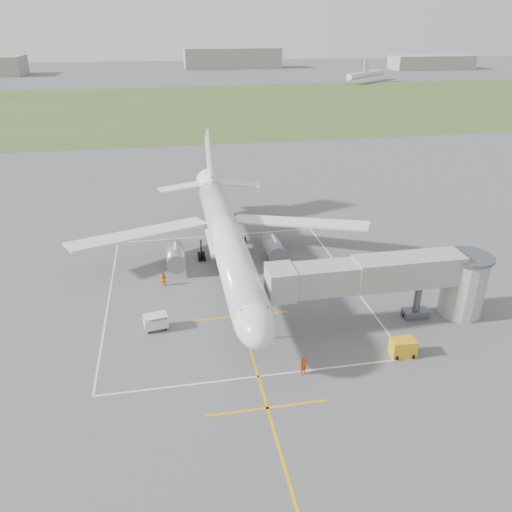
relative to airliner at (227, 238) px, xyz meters
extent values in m
plane|color=#525254|center=(0.00, -0.75, -4.39)|extent=(700.00, 700.00, 0.00)
cube|color=#3A5A27|center=(0.00, 129.25, -4.38)|extent=(700.00, 120.00, 0.02)
cube|color=orange|center=(0.00, -5.75, -4.38)|extent=(0.25, 60.00, 0.01)
cube|color=orange|center=(0.00, -24.75, -4.38)|extent=(10.00, 0.25, 0.01)
cube|color=orange|center=(0.00, -10.75, -4.38)|extent=(10.00, 0.25, 0.01)
cube|color=silver|center=(0.00, 11.25, -4.38)|extent=(28.00, 0.20, 0.01)
cube|color=silver|center=(0.00, -20.75, -4.38)|extent=(28.00, 0.20, 0.01)
cube|color=silver|center=(-14.00, -4.75, -4.38)|extent=(0.20, 32.00, 0.01)
cube|color=silver|center=(14.00, -4.75, -4.38)|extent=(0.20, 32.00, 0.01)
cylinder|color=silver|center=(0.00, -0.75, 0.11)|extent=(3.80, 36.00, 3.80)
ellipsoid|color=silver|center=(0.00, -18.75, 0.11)|extent=(3.80, 7.22, 3.80)
cube|color=black|center=(0.00, -19.65, 1.16)|extent=(2.40, 1.60, 0.99)
cone|color=silver|center=(0.00, 19.75, 0.51)|extent=(3.80, 6.00, 3.80)
cube|color=silver|center=(10.50, 5.25, -0.74)|extent=(17.93, 11.24, 1.23)
cube|color=silver|center=(-10.50, 5.25, -0.74)|extent=(17.93, 11.24, 1.23)
cube|color=silver|center=(0.00, 2.25, -1.44)|extent=(4.20, 8.00, 0.50)
cube|color=silver|center=(0.00, 20.45, 4.81)|extent=(0.30, 7.89, 8.65)
cube|color=silver|center=(0.00, 18.25, 1.81)|extent=(0.35, 5.00, 1.20)
cube|color=silver|center=(4.20, 19.45, 0.71)|extent=(7.85, 5.03, 0.20)
cube|color=silver|center=(-4.20, 19.45, 0.71)|extent=(7.85, 5.03, 0.20)
cylinder|color=gray|center=(6.20, 1.75, -2.49)|extent=(2.30, 4.20, 2.30)
cube|color=silver|center=(6.20, 1.45, -1.69)|extent=(0.25, 2.40, 1.20)
cylinder|color=gray|center=(-6.20, 1.75, -2.49)|extent=(2.30, 4.20, 2.30)
cube|color=silver|center=(-6.20, 1.45, -1.69)|extent=(0.25, 2.40, 1.20)
cylinder|color=black|center=(0.00, -15.25, -3.09)|extent=(0.18, 0.18, 2.60)
cylinder|color=black|center=(-0.11, -15.25, -3.99)|extent=(0.28, 0.80, 0.80)
cylinder|color=black|center=(0.11, -15.25, -3.99)|extent=(0.28, 0.80, 0.80)
cylinder|color=black|center=(2.90, 3.75, -2.99)|extent=(0.22, 0.22, 2.80)
cylinder|color=black|center=(2.62, 3.40, -3.91)|extent=(0.32, 0.96, 0.96)
cylinder|color=black|center=(3.18, 3.40, -3.91)|extent=(0.32, 0.96, 0.96)
cylinder|color=black|center=(2.62, 4.10, -3.91)|extent=(0.32, 0.96, 0.96)
cylinder|color=black|center=(3.18, 4.10, -3.91)|extent=(0.32, 0.96, 0.96)
cylinder|color=black|center=(-2.90, 3.75, -2.99)|extent=(0.22, 0.22, 2.80)
cylinder|color=black|center=(-3.18, 3.40, -3.91)|extent=(0.32, 0.96, 0.96)
cylinder|color=black|center=(-2.62, 3.40, -3.91)|extent=(0.32, 0.96, 0.96)
cylinder|color=black|center=(-3.18, 4.10, -3.91)|extent=(0.32, 0.96, 0.96)
cylinder|color=black|center=(-2.62, 4.10, -3.91)|extent=(0.32, 0.96, 0.96)
cube|color=gray|center=(7.74, -14.25, 1.21)|extent=(11.09, 2.90, 2.80)
cube|color=gray|center=(16.46, -14.25, 1.31)|extent=(11.09, 3.10, 3.00)
cube|color=gray|center=(3.40, -14.25, 1.21)|extent=(2.60, 3.40, 3.00)
cylinder|color=#52565A|center=(18.00, -14.25, -2.29)|extent=(0.70, 0.70, 4.20)
cube|color=#52565A|center=(18.00, -14.25, -3.94)|extent=(2.60, 1.40, 0.90)
cylinder|color=gray|center=(23.00, -14.25, -1.19)|extent=(4.40, 4.40, 6.40)
cylinder|color=#52565A|center=(23.00, -14.25, 2.21)|extent=(5.00, 5.00, 0.30)
cylinder|color=black|center=(17.00, -14.25, -4.04)|extent=(0.70, 0.30, 0.70)
cylinder|color=black|center=(19.00, -14.25, -4.04)|extent=(0.70, 0.30, 0.70)
cube|color=gold|center=(13.79, -20.11, -3.54)|extent=(2.34, 1.59, 1.70)
cylinder|color=black|center=(12.96, -20.69, -4.14)|extent=(0.25, 0.51, 0.50)
cylinder|color=black|center=(14.55, -20.78, -4.14)|extent=(0.25, 0.51, 0.50)
cube|color=silver|center=(-8.78, -11.55, -3.60)|extent=(2.51, 1.74, 1.02)
cube|color=silver|center=(-8.78, -11.55, -2.81)|extent=(2.51, 1.74, 0.07)
cylinder|color=black|center=(-9.61, -12.25, -3.42)|extent=(0.07, 0.07, 1.21)
cylinder|color=black|center=(-7.77, -11.95, -3.42)|extent=(0.07, 0.07, 1.21)
cylinder|color=black|center=(-9.78, -11.14, -3.42)|extent=(0.07, 0.07, 1.21)
cylinder|color=black|center=(-7.95, -10.85, -3.42)|extent=(0.07, 0.07, 1.21)
cylinder|color=black|center=(-9.52, -12.19, -4.21)|extent=(0.22, 0.39, 0.37)
cylinder|color=black|center=(-7.87, -11.92, -4.21)|extent=(0.22, 0.39, 0.37)
cylinder|color=black|center=(-9.68, -11.18, -4.21)|extent=(0.22, 0.39, 0.37)
cylinder|color=black|center=(-8.03, -10.91, -4.21)|extent=(0.22, 0.39, 0.37)
imported|color=#D84106|center=(3.95, -21.15, -3.44)|extent=(0.82, 0.69, 1.91)
imported|color=#DA6806|center=(-7.86, -2.29, -3.57)|extent=(0.96, 0.85, 1.64)
cube|color=gray|center=(40.00, 279.25, 1.61)|extent=(60.00, 20.00, 12.00)
cube|color=gray|center=(160.00, 249.25, -0.39)|extent=(50.00, 18.00, 8.00)
cylinder|color=silver|center=(93.87, 190.93, -0.89)|extent=(26.73, 22.82, 3.20)
cube|color=silver|center=(93.87, 190.93, 3.61)|extent=(3.28, 2.77, 5.50)
camera|label=1|loc=(-6.55, -55.10, 24.02)|focal=35.00mm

